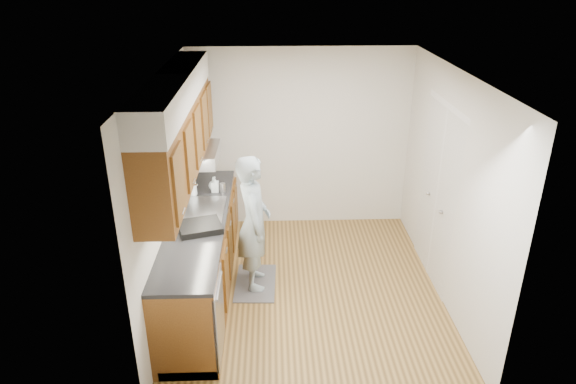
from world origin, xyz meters
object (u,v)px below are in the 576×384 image
at_px(dish_rack, 200,227).
at_px(soap_bottle_c, 214,183).
at_px(person, 253,214).
at_px(soap_bottle_a, 192,184).
at_px(soap_bottle_b, 215,184).
at_px(steel_can, 223,188).

bearing_deg(dish_rack, soap_bottle_c, 70.61).
xyz_separation_m(person, dish_rack, (-0.54, -0.39, 0.06)).
bearing_deg(soap_bottle_c, dish_rack, -92.45).
xyz_separation_m(soap_bottle_a, soap_bottle_b, (0.26, 0.11, -0.05)).
bearing_deg(soap_bottle_b, person, -50.75).
xyz_separation_m(soap_bottle_c, steel_can, (0.11, -0.09, -0.02)).
relative_size(soap_bottle_c, steel_can, 1.40).
bearing_deg(dish_rack, soap_bottle_b, 69.26).
distance_m(soap_bottle_b, soap_bottle_c, 0.06).
xyz_separation_m(person, soap_bottle_b, (-0.48, 0.58, 0.12)).
distance_m(soap_bottle_b, dish_rack, 0.98).
height_order(soap_bottle_a, soap_bottle_c, soap_bottle_a).
bearing_deg(soap_bottle_a, soap_bottle_b, 23.83).
height_order(steel_can, dish_rack, steel_can).
height_order(person, soap_bottle_a, person).
distance_m(soap_bottle_a, dish_rack, 0.89).
bearing_deg(person, soap_bottle_c, 33.16).
xyz_separation_m(soap_bottle_c, dish_rack, (-0.04, -1.03, -0.05)).
distance_m(soap_bottle_a, soap_bottle_b, 0.29).
xyz_separation_m(soap_bottle_a, dish_rack, (0.19, -0.86, -0.11)).
relative_size(soap_bottle_c, dish_rack, 0.39).
relative_size(soap_bottle_a, soap_bottle_b, 1.54).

